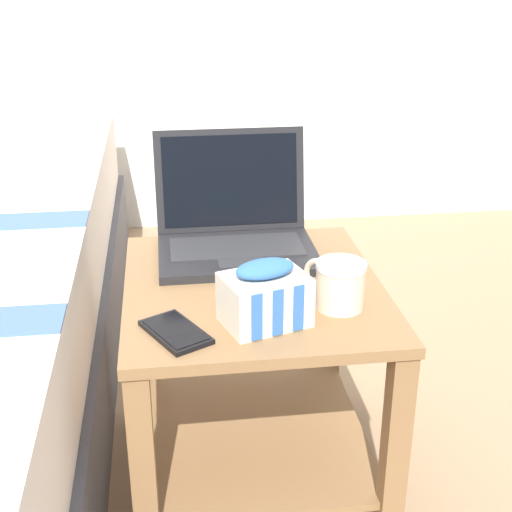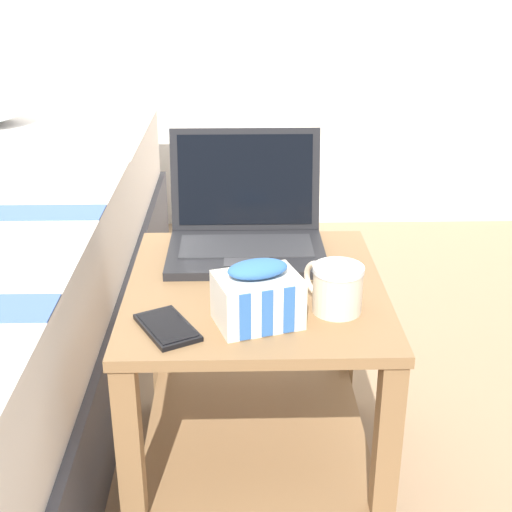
% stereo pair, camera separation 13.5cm
% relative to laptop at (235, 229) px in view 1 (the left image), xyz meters
% --- Properties ---
extents(ground_plane, '(8.00, 8.00, 0.00)m').
position_rel_laptop_xyz_m(ground_plane, '(0.02, -0.18, -0.53)').
color(ground_plane, '#937556').
extents(bedside_table, '(0.51, 0.57, 0.48)m').
position_rel_laptop_xyz_m(bedside_table, '(0.02, -0.18, -0.22)').
color(bedside_table, olive).
rests_on(bedside_table, ground_plane).
extents(laptop, '(0.34, 0.29, 0.25)m').
position_rel_laptop_xyz_m(laptop, '(0.00, 0.00, 0.00)').
color(laptop, black).
rests_on(laptop, bedside_table).
extents(mug_front_left, '(0.11, 0.12, 0.09)m').
position_rel_laptop_xyz_m(mug_front_left, '(0.16, -0.30, 0.00)').
color(mug_front_left, beige).
rests_on(mug_front_left, bedside_table).
extents(snack_bag, '(0.17, 0.15, 0.12)m').
position_rel_laptop_xyz_m(snack_bag, '(0.02, -0.34, 0.00)').
color(snack_bag, silver).
rests_on(snack_bag, bedside_table).
extents(cell_phone, '(0.13, 0.16, 0.01)m').
position_rel_laptop_xyz_m(cell_phone, '(-0.14, -0.36, -0.05)').
color(cell_phone, black).
rests_on(cell_phone, bedside_table).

